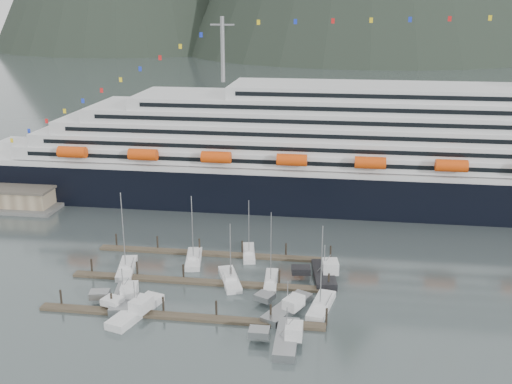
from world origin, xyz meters
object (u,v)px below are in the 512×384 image
sailboat_g (249,253)px  trawler_b (123,297)px  trawler_a (135,310)px  sailboat_a (127,269)px  trawler_c (287,307)px  sailboat_h (321,306)px  trawler_d (286,338)px  cruise_ship (380,158)px  sailboat_c (230,280)px  sailboat_f (194,259)px  trawler_e (323,274)px  sailboat_d (271,281)px

sailboat_g → trawler_b: bearing=130.9°
sailboat_g → trawler_a: size_ratio=0.99×
sailboat_a → trawler_c: sailboat_a is taller
sailboat_h → trawler_d: (-4.96, -11.51, 0.40)m
cruise_ship → sailboat_c: 59.66m
sailboat_f → trawler_d: (21.09, -27.26, 0.42)m
trawler_d → cruise_ship: bearing=-14.3°
sailboat_a → trawler_d: sailboat_a is taller
sailboat_g → trawler_a: bearing=140.6°
cruise_ship → trawler_b: cruise_ship is taller
sailboat_f → trawler_c: sailboat_f is taller
sailboat_a → trawler_c: size_ratio=1.38×
sailboat_g → sailboat_a: bearing=105.6°
trawler_e → trawler_d: bearing=160.3°
sailboat_f → sailboat_g: (10.42, 4.72, -0.04)m
sailboat_c → trawler_b: size_ratio=1.11×
trawler_a → trawler_d: trawler_a is taller
trawler_c → trawler_e: size_ratio=1.03×
sailboat_c → sailboat_g: bearing=-27.5°
sailboat_g → trawler_d: 33.71m
sailboat_d → trawler_d: size_ratio=1.31×
cruise_ship → sailboat_a: bearing=-135.6°
trawler_a → sailboat_a: bearing=40.7°
sailboat_h → cruise_ship: bearing=-0.4°
sailboat_g → cruise_ship: bearing=-46.4°
sailboat_c → trawler_e: bearing=-97.0°
cruise_ship → sailboat_d: bearing=-113.3°
cruise_ship → trawler_c: (-17.77, -60.19, -11.22)m
trawler_c → trawler_e: trawler_e is taller
cruise_ship → sailboat_c: cruise_ship is taller
sailboat_f → trawler_e: size_ratio=1.24×
trawler_d → trawler_b: bearing=72.3°
cruise_ship → sailboat_f: (-38.07, -42.69, -11.60)m
sailboat_a → sailboat_f: (11.79, 6.10, -0.02)m
trawler_e → sailboat_a: bearing=85.3°
trawler_b → trawler_e: (33.95, 14.37, 0.04)m
trawler_c → sailboat_d: bearing=47.3°
trawler_c → trawler_e: bearing=3.8°
sailboat_c → sailboat_f: (-8.84, 8.01, 0.02)m
trawler_a → trawler_e: trawler_e is taller
sailboat_f → sailboat_h: bearing=-131.3°
trawler_b → cruise_ship: bearing=-48.1°
sailboat_f → trawler_d: 34.46m
sailboat_c → trawler_e: sailboat_c is taller
trawler_a → trawler_d: bearing=-84.5°
trawler_c → trawler_d: (0.79, -9.76, 0.04)m
sailboat_f → sailboat_d: bearing=-124.7°
cruise_ship → trawler_d: bearing=-103.6°
sailboat_c → sailboat_f: bearing=27.4°
sailboat_a → trawler_c: 34.06m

